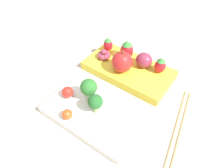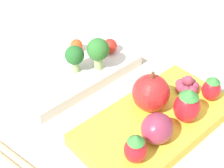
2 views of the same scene
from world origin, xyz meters
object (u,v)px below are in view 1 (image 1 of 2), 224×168
object	(u,v)px
strawberry_2	(160,65)
bento_box_savoury	(92,116)
cherry_tomato_0	(68,92)
cherry_tomato_1	(67,114)
broccoli_floret_0	(95,102)
broccoli_floret_1	(89,88)
plum	(144,60)
bento_box_fruit	(128,70)
grape_cluster	(104,55)
chopsticks_pair	(179,128)
strawberry_1	(108,45)
apple	(124,63)
strawberry_0	(127,50)

from	to	relation	value
strawberry_2	bento_box_savoury	bearing A→B (deg)	70.61
cherry_tomato_0	cherry_tomato_1	world-z (taller)	cherry_tomato_0
broccoli_floret_0	broccoli_floret_1	distance (m)	0.04
cherry_tomato_1	plum	bearing A→B (deg)	-104.56
bento_box_fruit	broccoli_floret_0	world-z (taller)	broccoli_floret_0
grape_cluster	chopsticks_pair	distance (m)	0.25
broccoli_floret_1	strawberry_2	xyz separation A→B (m)	(-0.09, -0.16, -0.01)
bento_box_fruit	broccoli_floret_1	size ratio (longest dim) A/B	4.17
grape_cluster	strawberry_1	bearing A→B (deg)	-75.76
broccoli_floret_0	plum	size ratio (longest dim) A/B	1.10
broccoli_floret_0	broccoli_floret_1	world-z (taller)	broccoli_floret_1
cherry_tomato_1	cherry_tomato_0	bearing A→B (deg)	-49.83
strawberry_2	plum	distance (m)	0.04
apple	grape_cluster	world-z (taller)	apple
bento_box_fruit	broccoli_floret_0	distance (m)	0.16
grape_cluster	strawberry_2	bearing A→B (deg)	-169.05
strawberry_2	cherry_tomato_1	bearing A→B (deg)	66.08
broccoli_floret_1	grape_cluster	world-z (taller)	broccoli_floret_1
broccoli_floret_1	plum	world-z (taller)	broccoli_floret_1
bento_box_savoury	bento_box_fruit	distance (m)	0.16
broccoli_floret_1	grape_cluster	distance (m)	0.14
strawberry_1	plum	world-z (taller)	strawberry_1
grape_cluster	bento_box_fruit	bearing A→B (deg)	-177.57
broccoli_floret_1	apple	bearing A→B (deg)	-97.73
plum	chopsticks_pair	world-z (taller)	plum
bento_box_fruit	apple	xyz separation A→B (m)	(0.00, 0.02, 0.04)
broccoli_floret_0	strawberry_1	distance (m)	0.20
cherry_tomato_0	cherry_tomato_1	size ratio (longest dim) A/B	1.18
bento_box_savoury	strawberry_0	xyz separation A→B (m)	(0.03, -0.19, 0.04)
strawberry_0	chopsticks_pair	xyz separation A→B (m)	(-0.19, 0.12, -0.04)
cherry_tomato_1	chopsticks_pair	size ratio (longest dim) A/B	0.10
cherry_tomato_1	plum	size ratio (longest dim) A/B	0.51
broccoli_floret_0	cherry_tomato_1	size ratio (longest dim) A/B	2.16
broccoli_floret_0	grape_cluster	size ratio (longest dim) A/B	1.29
plum	cherry_tomato_0	bearing A→B (deg)	61.96
bento_box_savoury	apple	world-z (taller)	apple
apple	strawberry_0	world-z (taller)	apple
cherry_tomato_1	grape_cluster	world-z (taller)	grape_cluster
plum	bento_box_fruit	bearing A→B (deg)	37.25
apple	strawberry_0	xyz separation A→B (m)	(0.02, -0.05, -0.00)
bento_box_fruit	plum	world-z (taller)	plum
broccoli_floret_0	strawberry_0	bearing A→B (deg)	-79.55
apple	strawberry_2	bearing A→B (deg)	-149.67
bento_box_fruit	chopsticks_pair	world-z (taller)	bento_box_fruit
bento_box_savoury	strawberry_2	world-z (taller)	strawberry_2
plum	strawberry_0	bearing A→B (deg)	-6.28
cherry_tomato_0	cherry_tomato_1	distance (m)	0.06
plum	bento_box_savoury	bearing A→B (deg)	82.43
strawberry_1	grape_cluster	distance (m)	0.03
bento_box_savoury	cherry_tomato_0	xyz separation A→B (m)	(0.07, -0.01, 0.02)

